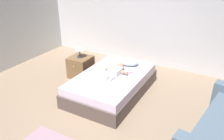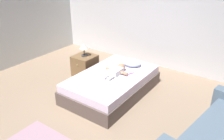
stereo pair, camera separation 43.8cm
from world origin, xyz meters
name	(u,v)px [view 1 (the left image)]	position (x,y,z in m)	size (l,w,h in m)	color
ground_plane	(84,127)	(0.00, 0.00, 0.00)	(8.00, 8.00, 0.00)	gray
wall_behind_bed	(153,12)	(0.00, 3.00, 1.32)	(8.00, 0.12, 2.63)	silver
bed	(112,84)	(-0.12, 1.16, 0.20)	(1.20, 1.91, 0.42)	brown
pillow	(129,62)	(-0.03, 1.75, 0.49)	(0.41, 0.32, 0.14)	silver
baby	(116,71)	(-0.07, 1.25, 0.48)	(0.50, 0.61, 0.16)	white
toothbrush	(131,72)	(0.17, 1.41, 0.42)	(0.07, 0.15, 0.02)	#AB2899
nightstand	(81,67)	(-1.11, 1.47, 0.24)	(0.47, 0.50, 0.48)	brown
lamp	(80,48)	(-1.11, 1.47, 0.69)	(0.21, 0.21, 0.28)	#333338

